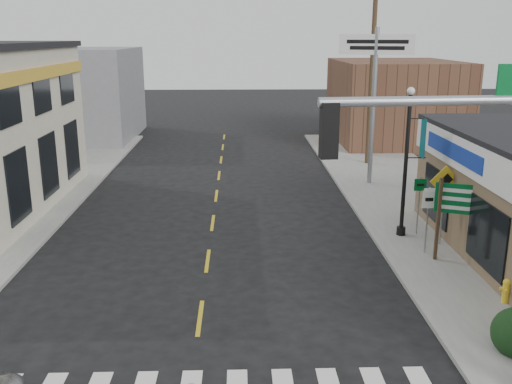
{
  "coord_description": "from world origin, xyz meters",
  "views": [
    {
      "loc": [
        1.08,
        -9.85,
        7.32
      ],
      "look_at": [
        1.58,
        6.49,
        2.8
      ],
      "focal_mm": 40.0,
      "sensor_mm": 36.0,
      "label": 1
    }
  ],
  "objects_px": {
    "fire_hydrant": "(506,290)",
    "lamp_post": "(408,151)",
    "dance_center_sign": "(375,69)",
    "utility_pole_far": "(372,72)",
    "guide_sign": "(459,207)"
  },
  "relations": [
    {
      "from": "fire_hydrant",
      "to": "lamp_post",
      "type": "distance_m",
      "value": 6.4
    },
    {
      "from": "dance_center_sign",
      "to": "utility_pole_far",
      "type": "height_order",
      "value": "utility_pole_far"
    },
    {
      "from": "fire_hydrant",
      "to": "dance_center_sign",
      "type": "height_order",
      "value": "dance_center_sign"
    },
    {
      "from": "fire_hydrant",
      "to": "dance_center_sign",
      "type": "relative_size",
      "value": 0.09
    },
    {
      "from": "guide_sign",
      "to": "lamp_post",
      "type": "distance_m",
      "value": 2.99
    },
    {
      "from": "guide_sign",
      "to": "lamp_post",
      "type": "height_order",
      "value": "lamp_post"
    },
    {
      "from": "guide_sign",
      "to": "dance_center_sign",
      "type": "distance_m",
      "value": 10.86
    },
    {
      "from": "dance_center_sign",
      "to": "lamp_post",
      "type": "bearing_deg",
      "value": -72.35
    },
    {
      "from": "dance_center_sign",
      "to": "utility_pole_far",
      "type": "relative_size",
      "value": 0.75
    },
    {
      "from": "lamp_post",
      "to": "dance_center_sign",
      "type": "height_order",
      "value": "dance_center_sign"
    },
    {
      "from": "guide_sign",
      "to": "fire_hydrant",
      "type": "height_order",
      "value": "guide_sign"
    },
    {
      "from": "dance_center_sign",
      "to": "fire_hydrant",
      "type": "bearing_deg",
      "value": -65.28
    },
    {
      "from": "lamp_post",
      "to": "utility_pole_far",
      "type": "xyz_separation_m",
      "value": [
        1.38,
        12.29,
        2.01
      ]
    },
    {
      "from": "lamp_post",
      "to": "dance_center_sign",
      "type": "distance_m",
      "value": 8.1
    },
    {
      "from": "fire_hydrant",
      "to": "lamp_post",
      "type": "height_order",
      "value": "lamp_post"
    }
  ]
}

